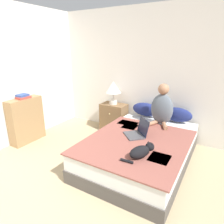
# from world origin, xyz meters

# --- Properties ---
(wall_back) EXTENTS (5.03, 0.05, 2.55)m
(wall_back) POSITION_xyz_m (0.00, 3.77, 1.27)
(wall_back) COLOR silver
(wall_back) RESTS_ON ground_plane
(bed) EXTENTS (1.45, 2.12, 0.46)m
(bed) POSITION_xyz_m (0.36, 2.64, 0.23)
(bed) COLOR #4C4742
(bed) RESTS_ON ground_plane
(pillow_near) EXTENTS (0.54, 0.20, 0.27)m
(pillow_near) POSITION_xyz_m (0.04, 3.57, 0.59)
(pillow_near) COLOR navy
(pillow_near) RESTS_ON bed
(pillow_far) EXTENTS (0.54, 0.20, 0.27)m
(pillow_far) POSITION_xyz_m (0.67, 3.57, 0.59)
(pillow_far) COLOR navy
(pillow_far) RESTS_ON bed
(person_sitting) EXTENTS (0.40, 0.39, 0.74)m
(person_sitting) POSITION_xyz_m (0.45, 3.30, 0.77)
(person_sitting) COLOR slate
(person_sitting) RESTS_ON bed
(cat_tabby) EXTENTS (0.31, 0.41, 0.17)m
(cat_tabby) POSITION_xyz_m (0.59, 2.05, 0.54)
(cat_tabby) COLOR black
(cat_tabby) RESTS_ON bed
(laptop_open) EXTENTS (0.45, 0.45, 0.27)m
(laptop_open) POSITION_xyz_m (0.29, 2.62, 0.51)
(laptop_open) COLOR #424247
(laptop_open) RESTS_ON bed
(nightstand) EXTENTS (0.55, 0.37, 0.61)m
(nightstand) POSITION_xyz_m (-0.66, 3.52, 0.31)
(nightstand) COLOR brown
(nightstand) RESTS_ON ground_plane
(table_lamp) EXTENTS (0.32, 0.32, 0.49)m
(table_lamp) POSITION_xyz_m (-0.68, 3.52, 0.95)
(table_lamp) COLOR beige
(table_lamp) RESTS_ON nightstand
(bookshelf) EXTENTS (0.23, 0.67, 0.87)m
(bookshelf) POSITION_xyz_m (-1.87, 2.21, 0.44)
(bookshelf) COLOR #99754C
(bookshelf) RESTS_ON ground_plane
(book_stack_top) EXTENTS (0.20, 0.25, 0.08)m
(book_stack_top) POSITION_xyz_m (-1.87, 2.21, 0.91)
(book_stack_top) COLOR #B24238
(book_stack_top) RESTS_ON bookshelf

